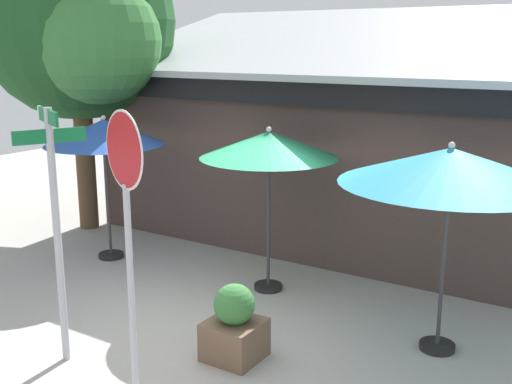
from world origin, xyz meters
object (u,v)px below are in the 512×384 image
(stop_sign, at_px, (127,200))
(shade_tree, at_px, (80,24))
(street_sign_post, at_px, (55,212))
(patio_umbrella_royal_blue_left, at_px, (104,133))
(patio_umbrella_teal_right, at_px, (450,167))
(patio_umbrella_forest_green_center, at_px, (269,146))
(sidewalk_planter, at_px, (234,326))

(stop_sign, bearing_deg, shade_tree, 140.87)
(street_sign_post, height_order, patio_umbrella_royal_blue_left, street_sign_post)
(stop_sign, distance_m, patio_umbrella_teal_right, 3.74)
(patio_umbrella_royal_blue_left, bearing_deg, stop_sign, -41.41)
(stop_sign, distance_m, shade_tree, 6.84)
(patio_umbrella_royal_blue_left, distance_m, patio_umbrella_forest_green_center, 3.16)
(street_sign_post, xyz_separation_m, shade_tree, (-3.84, 4.02, 2.24))
(street_sign_post, relative_size, patio_umbrella_forest_green_center, 1.20)
(sidewalk_planter, bearing_deg, patio_umbrella_teal_right, 37.50)
(patio_umbrella_forest_green_center, bearing_deg, sidewalk_planter, -69.00)
(patio_umbrella_teal_right, height_order, sidewalk_planter, patio_umbrella_teal_right)
(stop_sign, height_order, patio_umbrella_royal_blue_left, stop_sign)
(sidewalk_planter, bearing_deg, stop_sign, -109.93)
(stop_sign, distance_m, sidewalk_planter, 2.21)
(stop_sign, distance_m, patio_umbrella_forest_green_center, 3.36)
(street_sign_post, bearing_deg, patio_umbrella_teal_right, 35.65)
(patio_umbrella_royal_blue_left, distance_m, sidewalk_planter, 4.72)
(patio_umbrella_forest_green_center, height_order, shade_tree, shade_tree)
(shade_tree, bearing_deg, patio_umbrella_teal_right, -10.08)
(shade_tree, bearing_deg, street_sign_post, -46.33)
(street_sign_post, relative_size, shade_tree, 0.50)
(patio_umbrella_forest_green_center, relative_size, patio_umbrella_teal_right, 0.97)
(shade_tree, distance_m, sidewalk_planter, 7.25)
(patio_umbrella_royal_blue_left, distance_m, shade_tree, 2.66)
(shade_tree, xyz_separation_m, sidewalk_planter, (5.55, -2.89, -3.67))
(patio_umbrella_royal_blue_left, xyz_separation_m, sidewalk_planter, (3.95, -1.83, -1.82))
(stop_sign, xyz_separation_m, shade_tree, (-5.09, 4.14, 1.91))
(patio_umbrella_forest_green_center, relative_size, sidewalk_planter, 2.68)
(patio_umbrella_forest_green_center, distance_m, shade_tree, 5.15)
(patio_umbrella_royal_blue_left, bearing_deg, shade_tree, 146.44)
(street_sign_post, relative_size, patio_umbrella_teal_right, 1.16)
(patio_umbrella_teal_right, bearing_deg, shade_tree, 169.92)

